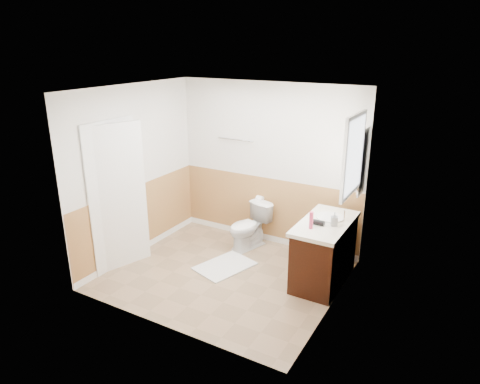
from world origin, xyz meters
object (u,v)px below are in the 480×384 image
Objects in this scene: vanity_cabinet at (324,253)px; lotion_bottle at (311,220)px; soap_dispenser at (334,219)px; bath_mat at (225,266)px; toilet at (249,227)px.

lotion_bottle is (-0.10, -0.29, 0.56)m from vanity_cabinet.
soap_dispenser is (0.22, 0.23, -0.02)m from lotion_bottle.
vanity_cabinet is 6.20× the size of soap_dispenser.
lotion_bottle is 0.32m from soap_dispenser.
bath_mat is at bearing -165.95° from vanity_cabinet.
toilet is 1.53m from lotion_bottle.
bath_mat is 4.51× the size of soap_dispenser.
toilet is at bearing 90.00° from bath_mat.
lotion_bottle is 1.24× the size of soap_dispenser.
lotion_bottle reaches higher than vanity_cabinet.
soap_dispenser is at bearing 10.66° from bath_mat.
toilet is 0.79m from bath_mat.
soap_dispenser reaches higher than vanity_cabinet.
vanity_cabinet is at bearing 1.72° from toilet.
toilet is at bearing 163.21° from soap_dispenser.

